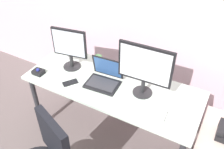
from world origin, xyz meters
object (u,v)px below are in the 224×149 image
(monitor_side, at_px, (70,47))
(trackball_mouse, at_px, (38,72))
(cell_phone, at_px, (70,83))
(monitor_main, at_px, (145,67))
(keyboard, at_px, (142,109))
(laptop, at_px, (104,78))
(coffee_mug, at_px, (99,61))

(monitor_side, xyz_separation_m, trackball_mouse, (-0.23, -0.25, -0.23))
(cell_phone, bearing_deg, monitor_main, 52.89)
(monitor_side, relative_size, keyboard, 1.05)
(monitor_side, relative_size, laptop, 1.33)
(monitor_main, xyz_separation_m, monitor_side, (-0.80, 0.02, -0.04))
(monitor_side, height_order, laptop, monitor_side)
(keyboard, distance_m, cell_phone, 0.75)
(keyboard, distance_m, trackball_mouse, 1.12)
(keyboard, xyz_separation_m, laptop, (-0.46, 0.16, 0.04))
(trackball_mouse, distance_m, cell_phone, 0.37)
(monitor_side, bearing_deg, monitor_main, -1.45)
(cell_phone, bearing_deg, monitor_side, 157.66)
(trackball_mouse, distance_m, coffee_mug, 0.62)
(monitor_main, relative_size, trackball_mouse, 4.56)
(monitor_main, height_order, coffee_mug, monitor_main)
(laptop, xyz_separation_m, cell_phone, (-0.28, -0.17, -0.05))
(keyboard, bearing_deg, monitor_main, 112.85)
(monitor_main, relative_size, keyboard, 1.20)
(keyboard, xyz_separation_m, cell_phone, (-0.75, -0.01, -0.01))
(keyboard, relative_size, laptop, 1.27)
(monitor_side, relative_size, coffee_mug, 3.68)
(monitor_main, distance_m, keyboard, 0.35)
(coffee_mug, bearing_deg, laptop, -48.08)
(monitor_main, bearing_deg, laptop, -174.65)
(laptop, distance_m, cell_phone, 0.33)
(keyboard, bearing_deg, cell_phone, -179.51)
(coffee_mug, bearing_deg, monitor_main, -16.95)
(keyboard, distance_m, coffee_mug, 0.75)
(monitor_main, xyz_separation_m, laptop, (-0.38, -0.04, -0.24))
(laptop, xyz_separation_m, coffee_mug, (-0.19, 0.21, 0.01))
(keyboard, bearing_deg, trackball_mouse, -178.08)
(laptop, relative_size, coffee_mug, 2.77)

